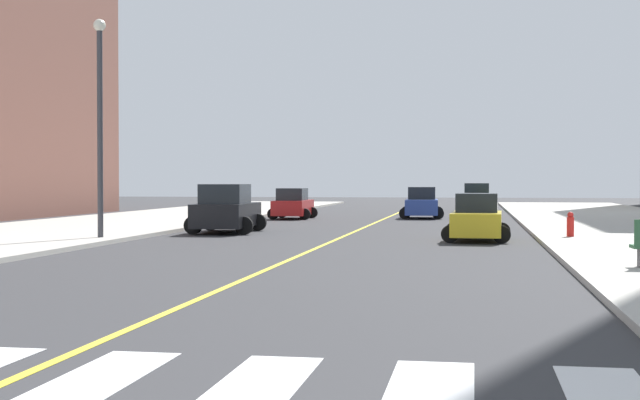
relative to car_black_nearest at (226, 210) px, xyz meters
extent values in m
cube|color=silver|center=(6.06, -27.33, -0.94)|extent=(0.90, 4.00, 0.01)
cube|color=silver|center=(7.86, -27.33, -0.94)|extent=(0.90, 4.00, 0.01)
cube|color=yellow|center=(5.16, 8.67, -0.94)|extent=(0.16, 80.00, 0.01)
cube|color=black|center=(0.00, 0.07, -0.20)|extent=(2.21, 4.58, 0.97)
cube|color=#1E2328|center=(0.01, -0.20, 0.67)|extent=(1.80, 2.32, 0.82)
cylinder|color=black|center=(0.98, 1.50, -0.58)|extent=(0.74, 0.26, 0.73)
cylinder|color=black|center=(-1.10, 1.42, -0.58)|extent=(0.74, 0.26, 0.73)
cylinder|color=black|center=(1.09, -1.29, -0.58)|extent=(0.74, 0.26, 0.73)
cylinder|color=black|center=(-0.99, -1.37, -0.58)|extent=(0.74, 0.26, 0.73)
cube|color=gold|center=(10.22, -3.43, -0.32)|extent=(1.85, 3.87, 0.82)
cube|color=#1E2328|center=(10.23, -3.21, 0.42)|extent=(1.51, 1.95, 0.69)
cylinder|color=black|center=(9.30, -4.58, -0.63)|extent=(0.62, 0.22, 0.62)
cylinder|color=black|center=(11.06, -4.64, -0.63)|extent=(0.62, 0.22, 0.62)
cylinder|color=black|center=(9.38, -2.22, -0.63)|extent=(0.62, 0.22, 0.62)
cylinder|color=black|center=(11.14, -2.28, -0.63)|extent=(0.62, 0.22, 0.62)
cube|color=#2D479E|center=(7.19, 15.56, -0.29)|extent=(1.99, 4.09, 0.86)
cube|color=#1E2328|center=(7.18, 15.80, 0.49)|extent=(1.61, 2.07, 0.73)
cylinder|color=black|center=(6.32, 14.28, -0.62)|extent=(0.66, 0.24, 0.65)
cylinder|color=black|center=(8.17, 14.36, -0.62)|extent=(0.66, 0.24, 0.65)
cylinder|color=black|center=(6.21, 16.76, -0.62)|extent=(0.66, 0.24, 0.65)
cylinder|color=black|center=(8.06, 16.84, -0.62)|extent=(0.66, 0.24, 0.65)
cube|color=#236B42|center=(10.34, 28.21, -0.22)|extent=(2.08, 4.45, 0.94)
cube|color=#1E2328|center=(10.35, 28.47, 0.63)|extent=(1.72, 2.24, 0.80)
cylinder|color=black|center=(9.30, 26.86, -0.59)|extent=(0.72, 0.24, 0.71)
cylinder|color=black|center=(11.34, 26.83, -0.59)|extent=(0.72, 0.24, 0.71)
cylinder|color=black|center=(9.35, 29.60, -0.59)|extent=(0.72, 0.24, 0.71)
cylinder|color=black|center=(11.39, 29.56, -0.59)|extent=(0.72, 0.24, 0.71)
cube|color=red|center=(0.06, 13.73, -0.31)|extent=(1.77, 3.88, 0.83)
cube|color=#1E2328|center=(0.06, 13.50, 0.44)|extent=(1.48, 1.94, 0.70)
cylinder|color=black|center=(0.94, 14.94, -0.63)|extent=(0.63, 0.21, 0.63)
cylinder|color=black|center=(-0.84, 14.93, -0.63)|extent=(0.63, 0.21, 0.63)
cylinder|color=black|center=(0.96, 12.54, -0.63)|extent=(0.63, 0.21, 0.63)
cylinder|color=black|center=(-0.83, 12.53, -0.63)|extent=(0.63, 0.21, 0.63)
cylinder|color=red|center=(13.53, -2.76, -0.44)|extent=(0.26, 0.26, 0.70)
sphere|color=red|center=(13.53, -2.76, -0.01)|extent=(0.22, 0.22, 0.22)
cylinder|color=#38383D|center=(-2.96, -5.92, 2.88)|extent=(0.20, 0.20, 7.35)
sphere|color=silver|center=(-2.96, -5.92, 6.71)|extent=(0.44, 0.44, 0.44)
camera|label=1|loc=(10.09, -36.06, 1.23)|focal=50.56mm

